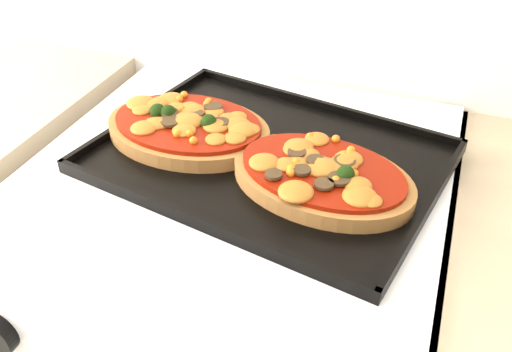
% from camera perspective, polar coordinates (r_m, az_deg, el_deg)
% --- Properties ---
extents(baking_tray, '(0.53, 0.44, 0.02)m').
position_cam_1_polar(baking_tray, '(0.82, 1.21, 2.03)').
color(baking_tray, black).
rests_on(baking_tray, stove).
extents(pizza_left, '(0.26, 0.19, 0.04)m').
position_cam_1_polar(pizza_left, '(0.86, -6.83, 4.95)').
color(pizza_left, '#965D33').
rests_on(pizza_left, baking_tray).
extents(pizza_right, '(0.28, 0.22, 0.04)m').
position_cam_1_polar(pizza_right, '(0.76, 6.62, 0.17)').
color(pizza_right, '#965D33').
rests_on(pizza_right, baking_tray).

